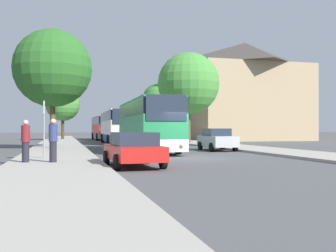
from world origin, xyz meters
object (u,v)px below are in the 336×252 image
pedestrian_waiting_far (26,141)px  tree_left_far (63,104)px  bus_front (147,125)px  pedestrian_waiting_near (53,140)px  bus_stop_sign (44,123)px  tree_right_mid (159,100)px  tree_right_near (189,83)px  parked_car_right_near (217,139)px  bus_middle (117,126)px  bus_rear (104,128)px  tree_left_near (53,68)px  parked_car_left_curb (133,149)px  parked_car_right_far (161,136)px

pedestrian_waiting_far → tree_left_far: (1.52, 37.89, 3.87)m
bus_front → pedestrian_waiting_near: 11.03m
bus_stop_sign → tree_right_mid: 36.37m
tree_left_far → tree_right_near: (12.80, -16.20, 1.41)m
bus_front → parked_car_right_near: 5.15m
bus_front → bus_stop_sign: 9.29m
parked_car_right_near → tree_right_near: tree_right_near is taller
bus_front → tree_right_near: 15.31m
bus_middle → pedestrian_waiting_far: 25.31m
bus_stop_sign → pedestrian_waiting_near: bearing=-79.4°
bus_rear → tree_left_near: 26.07m
parked_car_right_near → tree_right_mid: size_ratio=0.52×
bus_front → tree_right_mid: (7.36, 26.79, 3.79)m
parked_car_left_curb → parked_car_right_near: size_ratio=1.02×
parked_car_right_near → parked_car_right_far: 15.86m
parked_car_right_near → tree_right_near: size_ratio=0.43×
bus_front → tree_left_far: (-5.65, 28.97, 3.08)m
bus_rear → tree_right_near: size_ratio=1.23×
bus_middle → bus_stop_sign: (-6.48, -21.97, 0.02)m
parked_car_right_near → tree_right_near: (2.11, 13.03, 5.53)m
bus_rear → parked_car_left_curb: bearing=-94.7°
tree_left_near → tree_right_mid: (13.75, 22.30, -0.51)m
bus_stop_sign → tree_right_near: (13.68, 19.38, 4.48)m
bus_front → parked_car_right_near: size_ratio=2.82×
parked_car_right_far → pedestrian_waiting_far: size_ratio=2.62×
bus_front → pedestrian_waiting_far: 11.47m
bus_front → tree_right_mid: tree_right_mid is taller
parked_car_left_curb → pedestrian_waiting_far: (-4.33, 1.66, 0.32)m
pedestrian_waiting_near → tree_right_near: size_ratio=0.20×
parked_car_left_curb → bus_front: bearing=72.2°
parked_car_left_curb → tree_right_near: (9.99, 23.34, 5.60)m
bus_front → tree_right_mid: size_ratio=1.47×
tree_right_near → tree_left_far: bearing=128.3°
bus_front → parked_car_right_far: (4.86, 15.61, -1.05)m
bus_middle → parked_car_right_near: bearing=-71.0°
bus_middle → parked_car_left_curb: (-2.80, -25.93, -1.10)m
bus_stop_sign → pedestrian_waiting_near: size_ratio=1.51×
bus_front → tree_left_far: 29.68m
tree_left_near → bus_rear: bearing=75.7°
pedestrian_waiting_far → tree_left_far: tree_left_far is taller
pedestrian_waiting_near → tree_right_mid: (13.41, 35.98, 4.56)m
parked_car_right_far → pedestrian_waiting_far: (-12.03, -24.52, 0.26)m
bus_middle → parked_car_left_curb: size_ratio=2.91×
tree_right_mid → bus_front: bearing=-105.4°
pedestrian_waiting_near → tree_right_near: tree_right_near is taller
tree_left_near → pedestrian_waiting_far: bearing=-93.3°
pedestrian_waiting_far → tree_right_near: size_ratio=0.19×
parked_car_right_far → tree_left_far: size_ratio=0.66×
parked_car_right_near → pedestrian_waiting_far: pedestrian_waiting_far is taller
bus_stop_sign → pedestrian_waiting_far: bearing=-105.5°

